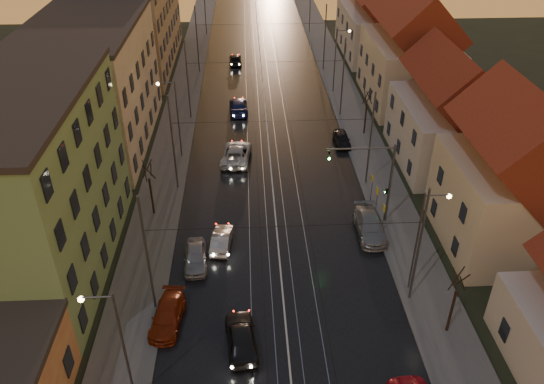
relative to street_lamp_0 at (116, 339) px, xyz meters
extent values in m
cube|color=black|center=(9.10, 38.00, -4.87)|extent=(16.00, 120.00, 0.04)
cube|color=#4C4C4C|center=(-0.90, 38.00, -4.81)|extent=(4.00, 120.00, 0.15)
cube|color=#4C4C4C|center=(19.10, 38.00, -4.81)|extent=(4.00, 120.00, 0.15)
cube|color=gray|center=(6.90, 38.00, -4.83)|extent=(0.06, 120.00, 0.03)
cube|color=gray|center=(8.33, 38.00, -4.83)|extent=(0.06, 120.00, 0.03)
cube|color=gray|center=(9.87, 38.00, -4.83)|extent=(0.06, 120.00, 0.03)
cube|color=gray|center=(11.30, 38.00, -4.83)|extent=(0.06, 120.00, 0.03)
cube|color=#6F9760|center=(-8.40, 12.00, 1.61)|extent=(10.00, 18.00, 13.00)
cube|color=#B9AE8F|center=(-8.40, 32.00, 1.11)|extent=(10.00, 20.00, 12.00)
cube|color=tan|center=(-8.40, 56.00, 2.11)|extent=(10.00, 24.00, 14.00)
cube|color=beige|center=(26.10, 13.00, -1.39)|extent=(8.50, 10.00, 7.00)
pyramid|color=maroon|center=(26.10, 13.00, 4.01)|extent=(8.67, 10.20, 3.80)
cube|color=beige|center=(26.10, 26.00, -1.89)|extent=(9.00, 12.00, 6.00)
pyramid|color=maroon|center=(26.10, 26.00, 2.71)|extent=(9.18, 12.24, 3.20)
cube|color=beige|center=(26.10, 41.00, -1.14)|extent=(9.00, 14.00, 7.50)
pyramid|color=maroon|center=(26.10, 41.00, 4.61)|extent=(9.18, 14.28, 4.00)
cube|color=beige|center=(26.10, 59.00, -1.64)|extent=(9.00, 16.00, 6.50)
cylinder|color=#595B60|center=(0.50, 7.00, -0.39)|extent=(0.16, 0.16, 9.00)
cylinder|color=#595B60|center=(17.70, 7.00, -0.39)|extent=(0.16, 0.16, 9.00)
cylinder|color=#595B60|center=(0.50, 22.00, -0.39)|extent=(0.16, 0.16, 9.00)
cylinder|color=#595B60|center=(17.70, 22.00, -0.39)|extent=(0.16, 0.16, 9.00)
cylinder|color=#595B60|center=(0.50, 37.00, -0.39)|extent=(0.16, 0.16, 9.00)
cylinder|color=#595B60|center=(17.70, 37.00, -0.39)|extent=(0.16, 0.16, 9.00)
cylinder|color=#595B60|center=(0.50, 52.00, -0.39)|extent=(0.16, 0.16, 9.00)
cylinder|color=#595B60|center=(17.70, 52.00, -0.39)|extent=(0.16, 0.16, 9.00)
cylinder|color=#595B60|center=(0.50, 70.00, -0.39)|extent=(0.16, 0.16, 9.00)
cylinder|color=#595B60|center=(17.70, 70.00, -0.39)|extent=(0.16, 0.16, 9.00)
cylinder|color=#595B60|center=(0.30, 0.00, -0.89)|extent=(0.14, 0.14, 8.00)
cylinder|color=#595B60|center=(-0.50, 0.00, 2.91)|extent=(1.60, 0.10, 0.10)
sphere|color=#FFD88C|center=(-1.22, 0.00, 2.81)|extent=(0.32, 0.32, 0.32)
cylinder|color=#595B60|center=(17.90, 8.00, -0.89)|extent=(0.14, 0.14, 8.00)
cylinder|color=#595B60|center=(18.70, 8.00, 2.91)|extent=(1.60, 0.10, 0.10)
sphere|color=#FFD88C|center=(19.42, 8.00, 2.81)|extent=(0.32, 0.32, 0.32)
cylinder|color=#595B60|center=(0.30, 28.00, -0.89)|extent=(0.14, 0.14, 8.00)
cylinder|color=#595B60|center=(-0.50, 28.00, 2.91)|extent=(1.60, 0.10, 0.10)
sphere|color=#FFD88C|center=(-1.22, 28.00, 2.81)|extent=(0.32, 0.32, 0.32)
cylinder|color=#595B60|center=(17.90, 44.00, -0.89)|extent=(0.14, 0.14, 8.00)
cylinder|color=#595B60|center=(18.70, 44.00, 2.91)|extent=(1.60, 0.10, 0.10)
sphere|color=#FFD88C|center=(19.42, 44.00, 2.81)|extent=(0.32, 0.32, 0.32)
cylinder|color=#595B60|center=(18.10, 16.00, -1.29)|extent=(0.20, 0.20, 7.20)
cylinder|color=#595B60|center=(15.50, 16.00, 2.01)|extent=(5.20, 0.14, 0.14)
imported|color=black|center=(13.10, 16.00, 1.41)|extent=(0.15, 0.18, 0.90)
sphere|color=#19FF3F|center=(13.10, 15.88, 1.26)|extent=(0.20, 0.20, 0.20)
cylinder|color=black|center=(-1.10, 18.00, -3.14)|extent=(0.18, 0.18, 3.50)
cylinder|color=black|center=(-0.86, 18.09, -0.59)|extent=(0.37, 0.92, 1.61)
cylinder|color=black|center=(-1.18, 18.23, -0.59)|extent=(0.91, 0.40, 1.61)
cylinder|color=black|center=(-1.33, 17.91, -0.59)|extent=(0.37, 0.92, 1.61)
cylinder|color=black|center=(-0.97, 17.78, -0.59)|extent=(0.84, 0.54, 1.62)
cylinder|color=black|center=(19.30, 4.00, -3.14)|extent=(0.18, 0.18, 3.50)
cylinder|color=black|center=(19.54, 4.09, -0.59)|extent=(0.37, 0.92, 1.61)
cylinder|color=black|center=(19.22, 4.23, -0.59)|extent=(0.91, 0.40, 1.61)
cylinder|color=black|center=(19.07, 3.91, -0.59)|extent=(0.37, 0.92, 1.61)
cylinder|color=black|center=(19.43, 3.78, -0.59)|extent=(0.84, 0.54, 1.62)
cylinder|color=black|center=(19.50, 32.00, -3.14)|extent=(0.18, 0.18, 3.50)
cylinder|color=black|center=(19.74, 32.09, -0.59)|extent=(0.37, 0.92, 1.61)
cylinder|color=black|center=(19.42, 32.23, -0.59)|extent=(0.91, 0.40, 1.61)
cylinder|color=black|center=(19.27, 31.91, -0.59)|extent=(0.37, 0.92, 1.61)
cylinder|color=black|center=(19.63, 31.78, -0.59)|extent=(0.84, 0.54, 1.62)
imported|color=black|center=(6.26, 3.52, -4.12)|extent=(2.29, 4.67, 1.53)
imported|color=#AFAFB4|center=(4.75, 13.43, -4.24)|extent=(1.78, 4.03, 1.29)
imported|color=#B2B2B2|center=(5.82, 26.92, -4.10)|extent=(3.26, 5.94, 1.58)
imported|color=navy|center=(5.96, 38.48, -4.14)|extent=(2.31, 5.25, 1.50)
imported|color=black|center=(5.47, 55.10, -4.18)|extent=(1.85, 4.23, 1.42)
imported|color=maroon|center=(1.50, 5.62, -4.25)|extent=(2.25, 4.56, 1.28)
imported|color=#A0A0A5|center=(2.90, 11.38, -4.19)|extent=(1.87, 4.17, 1.39)
imported|color=gray|center=(16.50, 14.45, -4.13)|extent=(2.13, 5.22, 1.51)
imported|color=black|center=(16.70, 29.74, -4.24)|extent=(1.58, 3.83, 1.30)
camera|label=1|loc=(7.03, -18.98, 20.92)|focal=35.00mm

